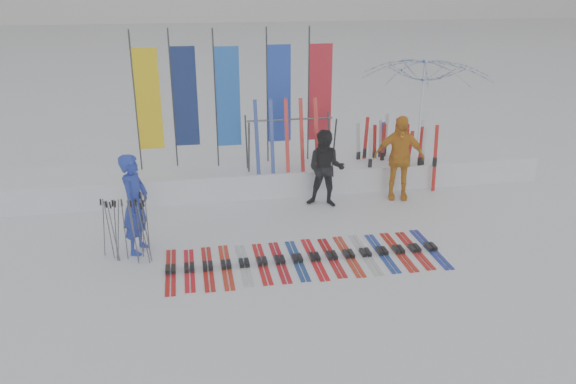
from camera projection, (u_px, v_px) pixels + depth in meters
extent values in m
plane|color=white|center=(294.00, 280.00, 9.57)|extent=(120.00, 120.00, 0.00)
cube|color=white|center=(258.00, 176.00, 13.69)|extent=(14.00, 1.60, 0.60)
imported|color=#1D34AA|center=(135.00, 204.00, 10.28)|extent=(0.65, 0.80, 1.90)
imported|color=black|center=(326.00, 169.00, 12.42)|extent=(1.03, 0.93, 1.75)
imported|color=orange|center=(399.00, 158.00, 12.83)|extent=(1.24, 0.76, 1.96)
imported|color=white|center=(423.00, 113.00, 14.70)|extent=(4.25, 4.29, 3.03)
cube|color=#B20E14|center=(171.00, 270.00, 9.83)|extent=(0.17, 1.68, 0.07)
cube|color=red|center=(189.00, 268.00, 9.89)|extent=(0.17, 1.57, 0.07)
cube|color=#AD150D|center=(208.00, 267.00, 9.95)|extent=(0.17, 1.66, 0.07)
cube|color=red|center=(226.00, 265.00, 10.00)|extent=(0.17, 1.68, 0.07)
cube|color=#B3B6BA|center=(244.00, 264.00, 10.06)|extent=(0.17, 1.57, 0.07)
cube|color=red|center=(262.00, 262.00, 10.11)|extent=(0.17, 1.58, 0.07)
cube|color=#B40E14|center=(280.00, 260.00, 10.17)|extent=(0.17, 1.59, 0.07)
cube|color=navy|center=(297.00, 259.00, 10.22)|extent=(0.17, 1.57, 0.07)
cube|color=red|center=(314.00, 257.00, 10.28)|extent=(0.17, 1.65, 0.07)
cube|color=#AC0D0F|center=(332.00, 256.00, 10.33)|extent=(0.17, 1.56, 0.07)
cube|color=#B6250E|center=(348.00, 254.00, 10.39)|extent=(0.17, 1.64, 0.07)
cube|color=#AEB1B5|center=(365.00, 253.00, 10.44)|extent=(0.17, 1.67, 0.07)
cube|color=navy|center=(382.00, 252.00, 10.50)|extent=(0.17, 1.59, 0.07)
cube|color=#B3190E|center=(398.00, 250.00, 10.55)|extent=(0.17, 1.62, 0.07)
cube|color=#B5100E|center=(414.00, 249.00, 10.61)|extent=(0.17, 1.58, 0.07)
cube|color=navy|center=(431.00, 247.00, 10.66)|extent=(0.17, 1.69, 0.07)
cylinder|color=#595B60|center=(146.00, 231.00, 9.98)|extent=(0.12, 0.02, 1.23)
cylinder|color=#595B60|center=(139.00, 228.00, 10.19)|extent=(0.09, 0.06, 1.15)
cylinder|color=#595B60|center=(113.00, 231.00, 10.05)|extent=(0.13, 0.10, 1.16)
cylinder|color=#595B60|center=(133.00, 231.00, 10.02)|extent=(0.11, 0.05, 1.20)
cylinder|color=#595B60|center=(116.00, 230.00, 10.07)|extent=(0.08, 0.09, 1.19)
cylinder|color=#595B60|center=(109.00, 230.00, 10.10)|extent=(0.08, 0.06, 1.16)
cylinder|color=#595B60|center=(143.00, 233.00, 9.94)|extent=(0.14, 0.04, 1.19)
cylinder|color=#595B60|center=(134.00, 232.00, 9.91)|extent=(0.07, 0.02, 1.25)
cylinder|color=#595B60|center=(104.00, 228.00, 10.18)|extent=(0.12, 0.11, 1.16)
cylinder|color=#595B60|center=(143.00, 222.00, 10.33)|extent=(0.09, 0.09, 1.24)
cylinder|color=#595B60|center=(118.00, 230.00, 10.05)|extent=(0.14, 0.06, 1.18)
cylinder|color=#595B60|center=(147.00, 225.00, 10.24)|extent=(0.02, 0.05, 1.22)
cylinder|color=#595B60|center=(125.00, 230.00, 10.07)|extent=(0.02, 0.04, 1.20)
cylinder|color=#383A3F|center=(135.00, 102.00, 12.66)|extent=(0.04, 0.04, 3.20)
cube|color=yellow|center=(148.00, 100.00, 12.70)|extent=(0.55, 0.03, 2.30)
cylinder|color=#383A3F|center=(173.00, 100.00, 12.94)|extent=(0.04, 0.04, 3.20)
cube|color=navy|center=(185.00, 97.00, 12.97)|extent=(0.55, 0.03, 2.30)
cylinder|color=#383A3F|center=(216.00, 100.00, 12.92)|extent=(0.04, 0.04, 3.20)
cube|color=blue|center=(228.00, 97.00, 12.95)|extent=(0.55, 0.03, 2.30)
cylinder|color=#383A3F|center=(267.00, 97.00, 13.27)|extent=(0.04, 0.04, 3.20)
cube|color=#193DBC|center=(279.00, 94.00, 13.30)|extent=(0.55, 0.03, 2.30)
cylinder|color=#383A3F|center=(308.00, 95.00, 13.43)|extent=(0.04, 0.04, 3.20)
cube|color=red|center=(320.00, 93.00, 13.47)|extent=(0.55, 0.03, 2.30)
cylinder|color=#383A3F|center=(249.00, 148.00, 12.72)|extent=(0.04, 0.30, 1.23)
cylinder|color=#383A3F|center=(246.00, 142.00, 13.18)|extent=(0.04, 0.30, 1.23)
cylinder|color=#383A3F|center=(334.00, 143.00, 13.06)|extent=(0.04, 0.30, 1.23)
cylinder|color=#383A3F|center=(329.00, 138.00, 13.52)|extent=(0.04, 0.30, 1.23)
cylinder|color=#383A3F|center=(290.00, 119.00, 12.92)|extent=(2.00, 0.04, 0.04)
cube|color=red|center=(374.00, 153.00, 14.07)|extent=(0.09, 0.03, 1.45)
cube|color=red|center=(365.00, 150.00, 13.97)|extent=(0.09, 0.04, 1.65)
cube|color=red|center=(408.00, 160.00, 13.48)|extent=(0.09, 0.02, 1.47)
cube|color=silver|center=(385.00, 146.00, 14.21)|extent=(0.09, 0.03, 1.66)
cube|color=red|center=(405.00, 156.00, 13.56)|extent=(0.09, 0.04, 1.58)
cube|color=silver|center=(402.00, 151.00, 13.98)|extent=(0.09, 0.04, 1.59)
cube|color=navy|center=(384.00, 151.00, 14.16)|extent=(0.09, 0.04, 1.49)
cube|color=silver|center=(380.00, 150.00, 14.13)|extent=(0.09, 0.04, 1.55)
cube|color=silver|center=(423.00, 151.00, 13.97)|extent=(0.09, 0.04, 1.57)
cube|color=red|center=(393.00, 152.00, 14.07)|extent=(0.09, 0.03, 1.47)
cube|color=silver|center=(422.00, 158.00, 13.52)|extent=(0.09, 0.04, 1.52)
cube|color=silver|center=(370.00, 160.00, 13.33)|extent=(0.09, 0.03, 1.56)
cube|color=red|center=(435.00, 159.00, 13.30)|extent=(0.09, 0.03, 1.63)
cube|color=red|center=(395.00, 149.00, 14.20)|extent=(0.09, 0.03, 1.57)
cube|color=red|center=(420.00, 158.00, 13.47)|extent=(0.09, 0.04, 1.55)
cube|color=silver|center=(358.00, 153.00, 13.93)|extent=(0.09, 0.04, 1.51)
cube|color=red|center=(382.00, 154.00, 13.87)|extent=(0.09, 0.02, 1.52)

